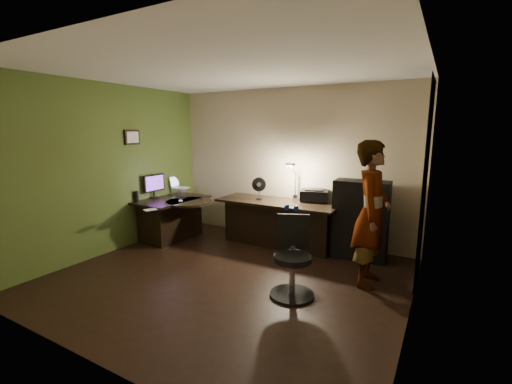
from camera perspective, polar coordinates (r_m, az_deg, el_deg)
The scene contains 27 objects.
floor at distance 4.80m, azimuth -4.75°, elevation -14.06°, with size 4.50×4.00×0.01m, color black.
ceiling at distance 4.43m, azimuth -5.30°, elevation 19.77°, with size 4.50×4.00×0.01m, color silver.
wall_back at distance 6.16m, azimuth 5.61°, elevation 4.47°, with size 4.50×0.01×2.70m, color tan.
wall_front at distance 3.01m, azimuth -27.10°, elevation -2.79°, with size 4.50×0.01×2.70m, color tan.
wall_left at distance 5.98m, azimuth -23.17°, elevation 3.51°, with size 0.01×4.00×2.70m, color tan.
wall_right at distance 3.66m, azimuth 25.50°, elevation -0.50°, with size 0.01×4.00×2.70m, color tan.
green_wall_overlay at distance 5.97m, azimuth -23.08°, elevation 3.50°, with size 0.00×4.00×2.70m, color #485F26.
arched_doorway at distance 4.81m, azimuth 26.31°, elevation 1.19°, with size 0.01×0.90×2.60m, color black.
french_door at distance 3.20m, azimuth 24.00°, elevation -7.39°, with size 0.02×0.92×2.10m, color white.
framed_picture at distance 6.21m, azimuth -19.98°, elevation 8.57°, with size 0.04×0.30×0.25m, color black.
desk_left at distance 6.45m, azimuth -13.70°, elevation -4.34°, with size 0.79×1.29×0.74m, color black.
desk_right at distance 5.89m, azimuth 3.51°, elevation -5.28°, with size 2.08×0.73×0.78m, color black.
cabinet at distance 5.52m, azimuth 17.02°, elevation -4.44°, with size 0.81×0.41×1.22m, color black.
laptop_stand at distance 6.91m, azimuth -12.72°, elevation 0.23°, with size 0.25×0.21×0.10m, color silver.
laptop at distance 6.86m, azimuth -12.52°, elevation 1.56°, with size 0.33×0.31×0.22m, color silver.
monitor at distance 6.52m, azimuth -16.69°, elevation 0.40°, with size 0.09×0.47×0.31m, color black.
mouse at distance 6.08m, azimuth -12.47°, elevation -1.46°, with size 0.06×0.09×0.04m, color silver.
phone at distance 6.35m, azimuth -12.19°, elevation -1.06°, with size 0.07×0.14×0.01m, color black.
pen at distance 6.23m, azimuth -9.16°, elevation -1.17°, with size 0.01×0.15×0.01m, color black.
speaker at distance 6.29m, azimuth -19.31°, elevation -0.69°, with size 0.07×0.07×0.19m, color black.
notepad at distance 5.59m, azimuth -17.21°, elevation -2.83°, with size 0.14×0.19×0.01m, color silver.
desk_fan at distance 5.89m, azimuth 0.56°, elevation 0.67°, with size 0.24×0.13×0.37m, color black.
headphones at distance 5.10m, azimuth 5.93°, elevation -2.52°, with size 0.19×0.08×0.09m, color #0D399F.
printer at distance 5.83m, azimuth 9.70°, elevation -0.47°, with size 0.45×0.35×0.20m, color black.
desk_lamp at distance 5.95m, azimuth 6.61°, elevation 2.14°, with size 0.16×0.30×0.67m, color black.
office_chair at distance 4.14m, azimuth 6.13°, elevation -10.87°, with size 0.54×0.54×0.96m, color black.
person at distance 4.57m, azimuth 18.71°, elevation -3.47°, with size 0.66×0.44×1.86m, color #D8A88C.
Camera 1 is at (2.48, -3.60, 1.98)m, focal length 24.00 mm.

